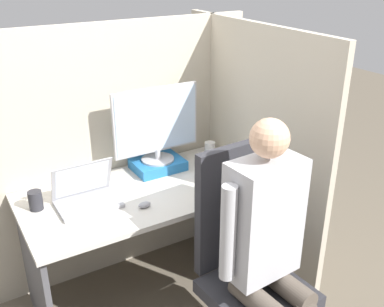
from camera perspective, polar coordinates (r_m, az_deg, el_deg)
The scene contains 13 objects.
cubicle_panel_back at distance 2.88m, azimuth -9.56°, elevation -0.02°, with size 1.87×0.05×1.63m.
cubicle_panel_right at distance 2.85m, azimuth 7.26°, elevation -0.23°, with size 0.04×1.35×1.63m.
desk at distance 2.70m, azimuth -6.13°, elevation -8.14°, with size 1.37×0.71×0.73m.
paper_box at distance 2.83m, azimuth -4.35°, elevation -1.40°, with size 0.31×0.24×0.06m.
monitor at distance 2.73m, azimuth -4.55°, elevation 3.83°, with size 0.56×0.20×0.47m.
laptop at distance 2.50m, azimuth -13.26°, elevation -5.29°, with size 0.33×0.24×0.24m.
mouse at distance 2.43m, azimuth -6.05°, elevation -6.50°, with size 0.07×0.04×0.03m.
stapler at distance 2.80m, azimuth 6.06°, elevation -1.98°, with size 0.04×0.17×0.04m.
carrot_toy at distance 2.54m, azimuth 1.75°, elevation -4.81°, with size 0.05×0.13×0.05m.
office_chair at distance 2.33m, azimuth 6.86°, elevation -13.21°, with size 0.53×0.57×1.14m.
person at distance 2.10m, azimuth 9.67°, elevation -11.01°, with size 0.48×0.42×1.36m.
coffee_mug at distance 3.02m, azimuth 2.27°, elevation 0.64°, with size 0.07×0.07×0.09m.
pen_cup at distance 2.53m, azimuth -19.25°, elevation -5.64°, with size 0.07×0.07×0.11m.
Camera 1 is at (-0.92, -1.74, 1.98)m, focal length 42.00 mm.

